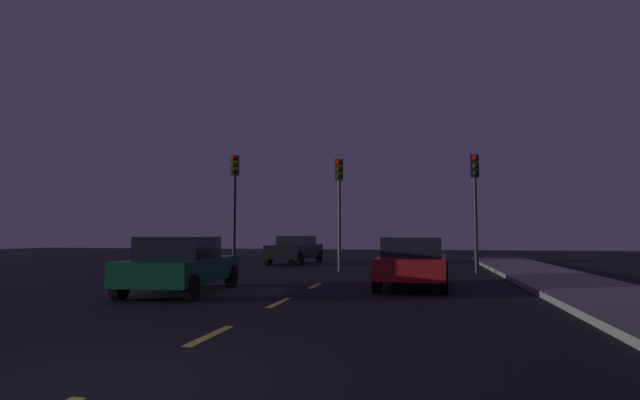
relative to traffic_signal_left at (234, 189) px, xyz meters
name	(u,v)px	position (x,y,z in m)	size (l,w,h in m)	color
ground_plane	(286,299)	(4.84, -9.07, -3.51)	(80.00, 80.00, 0.00)	black
sidewalk_curb_right	(634,305)	(12.34, -9.07, -3.43)	(3.00, 40.00, 0.15)	gray
lane_stripe_second	(210,335)	(4.84, -13.47, -3.51)	(0.16, 1.60, 0.01)	#EACC4C
lane_stripe_third	(279,302)	(4.84, -9.67, -3.51)	(0.16, 1.60, 0.01)	#EACC4C
lane_stripe_fourth	(315,286)	(4.84, -5.87, -3.51)	(0.16, 1.60, 0.01)	#EACC4C
traffic_signal_left	(234,189)	(0.00, 0.00, 0.00)	(0.32, 0.38, 5.02)	black
traffic_signal_center	(339,192)	(4.64, 0.00, -0.20)	(0.32, 0.38, 4.70)	#4C4C51
traffic_signal_right	(475,190)	(10.11, 0.00, -0.20)	(0.32, 0.38, 4.71)	#2D2D30
car_stopped_ahead	(413,262)	(7.76, -5.80, -2.77)	(2.11, 4.07, 1.46)	#B21919
car_adjacent_lane	(181,265)	(1.82, -8.49, -2.76)	(2.24, 4.35, 1.48)	#0F4C2D
car_oncoming_far	(295,249)	(1.43, 5.22, -2.75)	(2.19, 4.64, 1.46)	black
street_lamp_right	(640,75)	(12.33, -9.85, 1.20)	(2.12, 0.36, 7.87)	black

